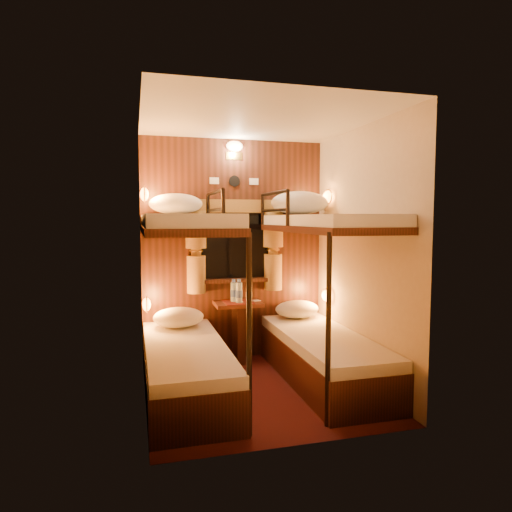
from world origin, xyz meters
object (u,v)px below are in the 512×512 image
object	(u,v)px
bunk_right	(323,323)
table	(238,324)
bunk_left	(186,332)
bottle_left	(234,292)
bottle_right	(239,293)

from	to	relation	value
bunk_right	table	distance (m)	1.02
bunk_left	bottle_left	size ratio (longest dim) A/B	7.72
bunk_left	bottle_left	distance (m)	1.04
bottle_left	bunk_right	bearing A→B (deg)	-49.90
bunk_left	table	xyz separation A→B (m)	(0.65, 0.78, -0.14)
bottle_right	bunk_left	bearing A→B (deg)	-131.50
bottle_right	table	bearing A→B (deg)	89.52
bunk_left	table	distance (m)	1.02
table	bottle_right	bearing A→B (deg)	-90.48
table	bunk_right	bearing A→B (deg)	-50.33
bunk_right	table	bearing A→B (deg)	129.67
bunk_left	bottle_left	world-z (taller)	bunk_left
bunk_left	bottle_right	bearing A→B (deg)	48.50
bunk_right	bottle_right	xyz separation A→B (m)	(-0.65, 0.73, 0.20)
bunk_left	table	size ratio (longest dim) A/B	2.90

